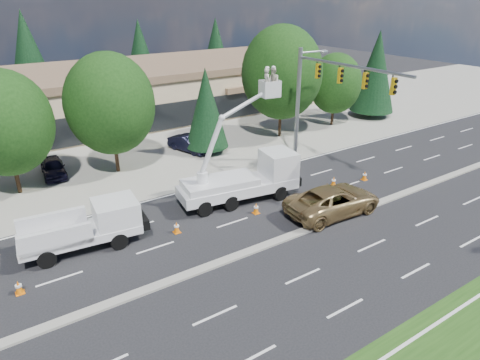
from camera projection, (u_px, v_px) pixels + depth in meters
ground at (264, 247)px, 23.41m from camera, size 140.00×140.00×0.00m
concrete_apron at (132, 146)px, 38.64m from camera, size 140.00×22.00×0.01m
road_median at (264, 246)px, 23.38m from camera, size 120.00×0.55×0.12m
strip_mall at (95, 95)px, 45.09m from camera, size 50.40×15.40×5.50m
tree_front_c at (4, 123)px, 27.75m from camera, size 6.13×6.13×8.50m
tree_front_d at (110, 104)px, 31.17m from camera, size 6.52×6.52×9.05m
tree_front_e at (206, 108)px, 35.80m from camera, size 3.67×3.67×7.24m
tree_front_f at (282, 73)px, 38.99m from camera, size 7.42×7.42×10.29m
tree_front_g at (335, 83)px, 43.24m from camera, size 5.29×5.29×7.35m
tree_front_h at (376, 71)px, 46.02m from camera, size 4.68×4.68×9.23m
tree_back_b at (28, 55)px, 50.97m from camera, size 5.60×5.60×11.04m
tree_back_c at (140, 53)px, 58.40m from camera, size 4.85×4.85×9.56m
tree_back_d at (216, 48)px, 64.52m from camera, size 4.76×4.76×9.39m
signal_mast at (318, 92)px, 31.42m from camera, size 2.76×10.16×9.00m
utility_pickup at (89, 230)px, 23.12m from camera, size 6.43×2.95×2.39m
bucket_truck at (248, 173)px, 28.13m from camera, size 8.22×3.59×8.67m
traffic_cone_a at (19, 287)px, 19.66m from camera, size 0.40×0.40×0.70m
traffic_cone_b at (177, 227)px, 24.66m from camera, size 0.40×0.40×0.70m
traffic_cone_c at (256, 208)px, 26.82m from camera, size 0.40×0.40×0.70m
traffic_cone_d at (334, 181)px, 30.67m from camera, size 0.40×0.40×0.70m
traffic_cone_e at (365, 176)px, 31.61m from camera, size 0.40×0.40×0.70m
minivan at (333, 200)px, 26.63m from camera, size 6.48×3.25×1.76m
parked_car_west at (53, 167)px, 32.20m from camera, size 1.97×4.14×1.37m
parked_car_east at (189, 144)px, 37.22m from camera, size 2.62×4.40×1.37m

